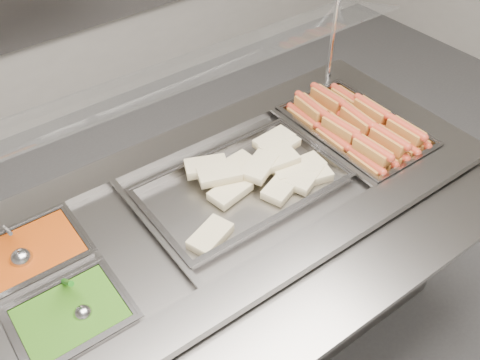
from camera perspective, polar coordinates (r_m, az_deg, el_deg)
steam_counter at (r=2.20m, az=-1.07°, el=-9.68°), size 1.90×0.87×0.90m
tray_rail at (r=1.65m, az=9.43°, el=-12.31°), size 1.81×0.41×0.05m
sneeze_guard at (r=1.79m, az=-5.59°, el=11.36°), size 1.66×0.33×0.44m
pan_hotdogs at (r=2.22m, az=12.11°, el=4.77°), size 0.35×0.56×0.10m
pan_wraps at (r=1.90m, az=0.24°, el=-0.97°), size 0.69×0.42×0.07m
pan_beans at (r=1.83m, az=-20.95°, el=-7.77°), size 0.31×0.25×0.10m
pan_peas at (r=1.64m, az=-17.36°, el=-14.29°), size 0.31×0.25×0.10m
hotdogs_in_buns at (r=2.18m, az=12.33°, el=5.62°), size 0.32×0.52×0.12m
tortilla_wraps at (r=1.92m, az=2.58°, el=0.82°), size 0.63×0.39×0.07m
ladle at (r=1.78m, az=-22.35°, el=-7.61°), size 0.07×0.19×0.15m
serving_spoon at (r=1.60m, az=-16.66°, el=-12.96°), size 0.06×0.17×0.15m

